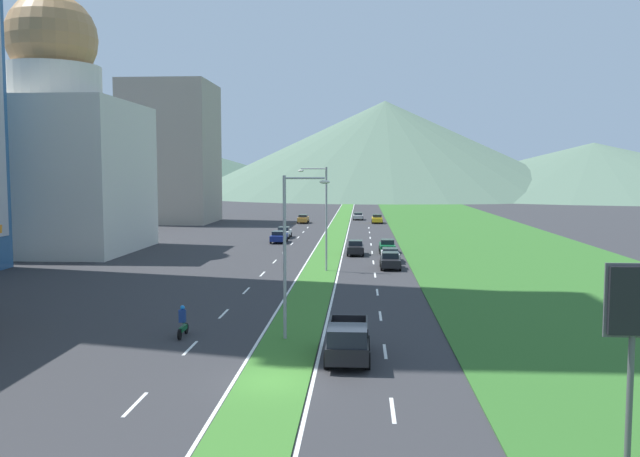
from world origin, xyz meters
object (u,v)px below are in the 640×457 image
(car_0, at_px, (390,255))
(car_1, at_px, (355,248))
(car_4, at_px, (284,232))
(car_6, at_px, (390,261))
(street_lamp_mid, at_px, (323,212))
(car_2, at_px, (387,246))
(street_lamp_near, at_px, (289,246))
(motorcycle_rider, at_px, (183,324))
(pickup_truck_0, at_px, (348,341))
(car_3, at_px, (303,219))
(car_5, at_px, (358,216))
(car_7, at_px, (377,219))
(car_8, at_px, (279,237))

(car_0, distance_m, car_1, 6.44)
(car_4, xyz_separation_m, car_6, (13.67, -29.20, 0.01))
(street_lamp_mid, bearing_deg, car_6, 17.02)
(car_2, height_order, car_6, car_6)
(car_6, bearing_deg, street_lamp_near, -13.79)
(street_lamp_mid, relative_size, motorcycle_rider, 4.85)
(car_6, xyz_separation_m, pickup_truck_0, (-3.41, -31.25, 0.19))
(car_3, bearing_deg, car_1, -167.76)
(car_0, bearing_deg, street_lamp_mid, -43.03)
(car_5, height_order, car_6, car_6)
(car_5, xyz_separation_m, car_7, (3.47, -8.37, 0.09))
(car_5, relative_size, car_7, 0.94)
(car_2, xyz_separation_m, car_7, (-0.14, 44.00, 0.03))
(car_1, xyz_separation_m, car_4, (-10.25, 18.84, -0.03))
(car_0, relative_size, motorcycle_rider, 2.20)
(car_4, distance_m, motorcycle_rider, 56.24)
(car_6, height_order, car_7, car_7)
(street_lamp_mid, height_order, car_1, street_lamp_mid)
(car_4, height_order, car_5, car_4)
(car_7, bearing_deg, street_lamp_mid, -6.20)
(car_3, bearing_deg, street_lamp_mid, -173.09)
(car_0, xyz_separation_m, car_1, (-3.63, 5.32, 0.09))
(car_0, xyz_separation_m, car_8, (-13.79, 17.69, 0.05))
(street_lamp_mid, bearing_deg, street_lamp_near, -90.87)
(car_4, distance_m, car_6, 32.24)
(street_lamp_mid, distance_m, car_7, 59.23)
(street_lamp_near, xyz_separation_m, car_4, (-6.98, 56.46, -4.39))
(street_lamp_near, xyz_separation_m, car_6, (6.69, 27.26, -4.39))
(car_6, relative_size, pickup_truck_0, 0.76)
(car_1, distance_m, car_8, 16.02)
(car_3, bearing_deg, car_8, 179.57)
(car_8, distance_m, pickup_truck_0, 54.94)
(car_7, distance_m, pickup_truck_0, 88.08)
(street_lamp_near, relative_size, car_6, 2.20)
(street_lamp_near, height_order, pickup_truck_0, street_lamp_near)
(car_4, xyz_separation_m, car_5, (10.27, 35.94, -0.07))
(motorcycle_rider, bearing_deg, car_2, -18.03)
(car_6, relative_size, motorcycle_rider, 2.05)
(car_2, bearing_deg, car_8, -125.87)
(car_1, relative_size, car_5, 1.02)
(car_0, xyz_separation_m, car_4, (-13.88, 24.15, 0.06))
(street_lamp_mid, distance_m, car_6, 8.12)
(car_1, relative_size, car_2, 0.89)
(car_2, xyz_separation_m, car_5, (-3.61, 52.37, -0.06))
(car_1, height_order, car_8, car_1)
(car_4, xyz_separation_m, motorcycle_rider, (0.92, -56.23, -0.04))
(car_4, bearing_deg, car_2, -139.81)
(street_lamp_mid, bearing_deg, car_2, 66.09)
(pickup_truck_0, bearing_deg, car_8, -169.32)
(car_2, distance_m, car_5, 52.50)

